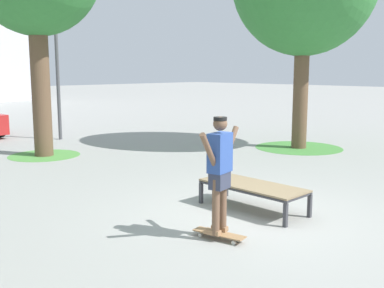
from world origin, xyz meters
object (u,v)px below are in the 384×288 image
object	(u,v)px
skate_box	(253,187)
light_post	(56,28)
skater	(220,167)
skateboard	(219,234)

from	to	relation	value
skate_box	light_post	bearing A→B (deg)	79.37
light_post	skate_box	bearing A→B (deg)	-100.63
skater	light_post	xyz separation A→B (m)	(3.34, 10.45, 2.75)
skateboard	skater	xyz separation A→B (m)	(-0.00, 0.00, 0.99)
skate_box	skateboard	bearing A→B (deg)	-160.17
skater	light_post	size ratio (longest dim) A/B	0.29
skater	light_post	world-z (taller)	light_post
skate_box	light_post	size ratio (longest dim) A/B	0.33
skate_box	light_post	world-z (taller)	light_post
skateboard	light_post	distance (m)	11.59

